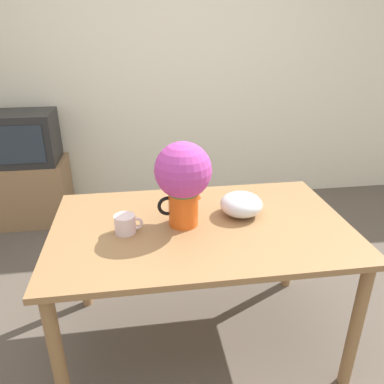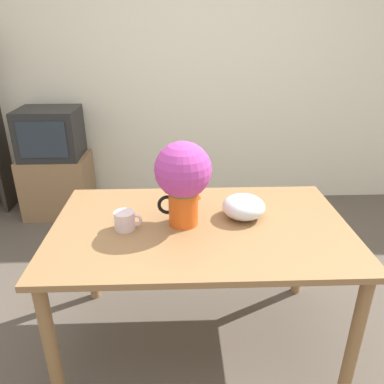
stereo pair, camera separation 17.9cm
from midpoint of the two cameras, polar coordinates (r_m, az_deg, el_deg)
ground_plane at (r=2.26m, az=6.56°, el=-23.27°), size 12.00×12.00×0.00m
wall_back at (r=3.59m, az=2.70°, el=18.48°), size 8.00×0.05×2.60m
table at (r=1.91m, az=4.02°, el=-7.48°), size 1.46×0.91×0.75m
flower_vase at (r=1.76m, az=1.53°, el=2.20°), size 0.27×0.27×0.42m
coffee_mug at (r=1.81m, az=-7.37°, el=-4.41°), size 0.13×0.10×0.09m
white_bowl at (r=1.93m, az=10.51°, el=-2.28°), size 0.22×0.22×0.12m
tv_stand at (r=3.68m, az=-18.40°, el=1.00°), size 0.60×0.44×0.56m
tv_set at (r=3.53m, az=-19.47°, el=8.42°), size 0.51×0.43×0.43m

